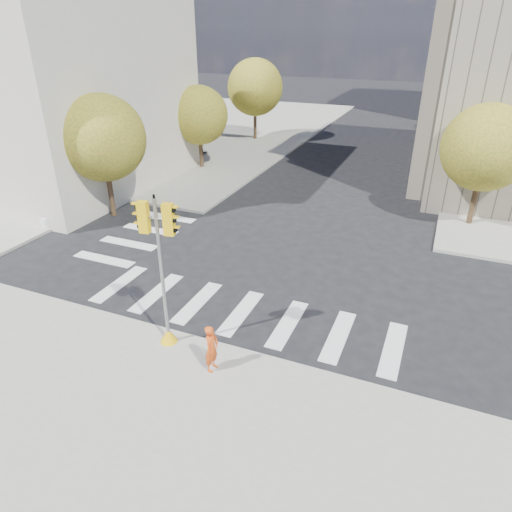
% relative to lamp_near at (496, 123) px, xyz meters
% --- Properties ---
extents(ground, '(160.00, 160.00, 0.00)m').
position_rel_lamp_near_xyz_m(ground, '(-8.00, -14.00, -4.58)').
color(ground, black).
rests_on(ground, ground).
extents(sidewalk_far_left, '(28.00, 40.00, 0.15)m').
position_rel_lamp_near_xyz_m(sidewalk_far_left, '(-28.00, 12.00, -4.50)').
color(sidewalk_far_left, gray).
rests_on(sidewalk_far_left, ground).
extents(classical_building, '(19.00, 15.00, 12.70)m').
position_rel_lamp_near_xyz_m(classical_building, '(-28.00, -6.00, 1.86)').
color(classical_building, beige).
rests_on(classical_building, ground).
extents(tree_lw_near, '(4.40, 4.40, 6.41)m').
position_rel_lamp_near_xyz_m(tree_lw_near, '(-18.50, -10.00, -0.38)').
color(tree_lw_near, '#382616').
rests_on(tree_lw_near, ground).
extents(tree_lw_mid, '(4.00, 4.00, 5.77)m').
position_rel_lamp_near_xyz_m(tree_lw_mid, '(-18.50, 0.00, -0.82)').
color(tree_lw_mid, '#382616').
rests_on(tree_lw_mid, ground).
extents(tree_lw_far, '(4.80, 4.80, 6.95)m').
position_rel_lamp_near_xyz_m(tree_lw_far, '(-18.50, 10.00, -0.04)').
color(tree_lw_far, '#382616').
rests_on(tree_lw_far, ground).
extents(tree_re_near, '(4.20, 4.20, 6.16)m').
position_rel_lamp_near_xyz_m(tree_re_near, '(-0.50, -4.00, -0.53)').
color(tree_re_near, '#382616').
rests_on(tree_re_near, ground).
extents(tree_re_mid, '(4.60, 4.60, 6.66)m').
position_rel_lamp_near_xyz_m(tree_re_mid, '(-0.50, 8.00, -0.23)').
color(tree_re_mid, '#382616').
rests_on(tree_re_mid, ground).
extents(tree_re_far, '(4.00, 4.00, 5.88)m').
position_rel_lamp_near_xyz_m(tree_re_far, '(-0.50, 20.00, -0.71)').
color(tree_re_far, '#382616').
rests_on(tree_re_far, ground).
extents(lamp_near, '(0.35, 0.18, 8.11)m').
position_rel_lamp_near_xyz_m(lamp_near, '(0.00, 0.00, 0.00)').
color(lamp_near, black).
rests_on(lamp_near, sidewalk_far_right).
extents(lamp_far, '(0.35, 0.18, 8.11)m').
position_rel_lamp_near_xyz_m(lamp_far, '(0.00, 14.00, 0.00)').
color(lamp_far, black).
rests_on(lamp_far, sidewalk_far_right).
extents(traffic_signal, '(1.08, 0.56, 5.02)m').
position_rel_lamp_near_xyz_m(traffic_signal, '(-9.48, -18.60, -2.28)').
color(traffic_signal, '#EAB50C').
rests_on(traffic_signal, sidewalk_near).
extents(photographer, '(0.38, 0.56, 1.52)m').
position_rel_lamp_near_xyz_m(photographer, '(-7.55, -19.24, -3.67)').
color(photographer, '#D44A14').
rests_on(photographer, sidewalk_near).
extents(planter_wall, '(5.84, 2.20, 0.50)m').
position_rel_lamp_near_xyz_m(planter_wall, '(-23.00, -12.06, -4.18)').
color(planter_wall, silver).
rests_on(planter_wall, sidewalk_left_near).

